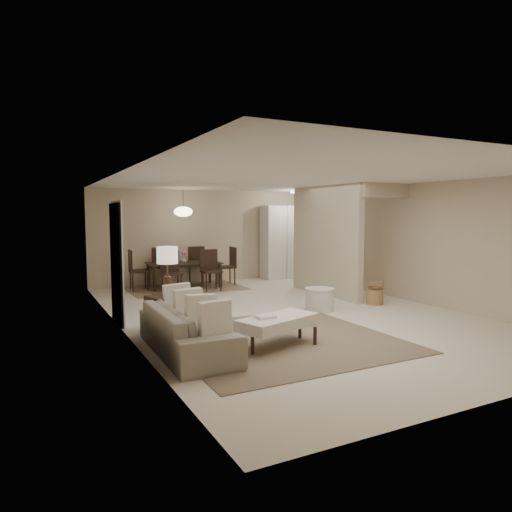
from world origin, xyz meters
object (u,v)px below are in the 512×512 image
ottoman_bench (278,323)px  side_table (168,315)px  wicker_basket (375,297)px  sofa (187,330)px  dining_table (184,275)px  pantry_cabinet (282,242)px  round_pouf (319,300)px

ottoman_bench → side_table: 1.80m
side_table → wicker_basket: 4.48m
sofa → dining_table: 5.53m
wicker_basket → pantry_cabinet: bearing=86.2°
side_table → dining_table: (1.63, 4.20, 0.02)m
round_pouf → ottoman_bench: bearing=-138.0°
sofa → round_pouf: bearing=-64.8°
pantry_cabinet → side_table: 6.69m
sofa → pantry_cabinet: bearing=-39.1°
sofa → side_table: 1.07m
pantry_cabinet → ottoman_bench: 7.04m
sofa → dining_table: (1.68, 5.27, 0.01)m
dining_table → pantry_cabinet: bearing=11.9°
ottoman_bench → wicker_basket: (3.29, 1.73, -0.20)m
sofa → wicker_basket: size_ratio=6.14×
sofa → wicker_basket: sofa is taller
side_table → dining_table: size_ratio=0.33×
round_pouf → sofa: bearing=-155.6°
side_table → dining_table: dining_table is taller
wicker_basket → dining_table: dining_table is taller
pantry_cabinet → ottoman_bench: size_ratio=1.62×
ottoman_bench → side_table: (-1.17, 1.36, -0.04)m
round_pouf → dining_table: (-1.45, 3.85, 0.10)m
ottoman_bench → round_pouf: bearing=23.6°
round_pouf → pantry_cabinet: bearing=68.7°
sofa → ottoman_bench: size_ratio=1.62×
wicker_basket → round_pouf: bearing=-179.5°
pantry_cabinet → side_table: (-4.75, -4.65, -0.75)m
round_pouf → dining_table: 4.12m
wicker_basket → dining_table: size_ratio=0.19×
pantry_cabinet → sofa: bearing=-130.0°
ottoman_bench → dining_table: bearing=66.9°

